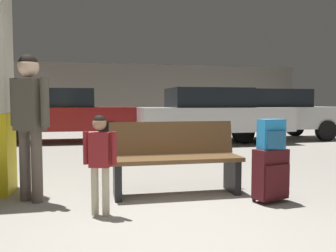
{
  "coord_description": "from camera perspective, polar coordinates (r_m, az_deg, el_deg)",
  "views": [
    {
      "loc": [
        -0.74,
        -2.82,
        1.14
      ],
      "look_at": [
        0.19,
        1.3,
        0.85
      ],
      "focal_mm": 38.04,
      "sensor_mm": 36.0,
      "label": 1
    }
  ],
  "objects": [
    {
      "name": "ground_plane",
      "position": [
        6.96,
        -6.49,
        -5.96
      ],
      "size": [
        18.0,
        18.0,
        0.1
      ],
      "primitive_type": "cube",
      "color": "gray"
    },
    {
      "name": "garage_back_wall",
      "position": [
        15.7,
        -10.06,
        4.77
      ],
      "size": [
        18.0,
        0.12,
        2.8
      ],
      "primitive_type": "cube",
      "color": "gray",
      "rests_on": "ground_plane"
    },
    {
      "name": "bench",
      "position": [
        4.42,
        1.17,
        -5.17
      ],
      "size": [
        1.61,
        0.55,
        0.89
      ],
      "color": "brown",
      "rests_on": "ground_plane"
    },
    {
      "name": "suitcase",
      "position": [
        4.22,
        16.16,
        -7.44
      ],
      "size": [
        0.42,
        0.31,
        0.6
      ],
      "color": "#471419",
      "rests_on": "ground_plane"
    },
    {
      "name": "backpack_bright",
      "position": [
        4.15,
        16.27,
        -1.34
      ],
      "size": [
        0.3,
        0.22,
        0.34
      ],
      "color": "#268CD8",
      "rests_on": "suitcase"
    },
    {
      "name": "child",
      "position": [
        3.6,
        -10.88,
        -4.43
      ],
      "size": [
        0.33,
        0.24,
        1.01
      ],
      "color": "beige",
      "rests_on": "ground_plane"
    },
    {
      "name": "adult",
      "position": [
        4.29,
        -21.31,
        2.18
      ],
      "size": [
        0.46,
        0.4,
        1.67
      ],
      "color": "brown",
      "rests_on": "ground_plane"
    },
    {
      "name": "parked_car_near",
      "position": [
        9.86,
        6.95,
        1.92
      ],
      "size": [
        4.1,
        1.8,
        1.51
      ],
      "color": "silver",
      "rests_on": "ground_plane"
    },
    {
      "name": "parked_car_far",
      "position": [
        10.63,
        -16.76,
        1.92
      ],
      "size": [
        4.14,
        1.87,
        1.51
      ],
      "color": "maroon",
      "rests_on": "ground_plane"
    },
    {
      "name": "parked_car_side",
      "position": [
        11.25,
        16.13,
        2.03
      ],
      "size": [
        4.1,
        1.8,
        1.51
      ],
      "color": "silver",
      "rests_on": "ground_plane"
    }
  ]
}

